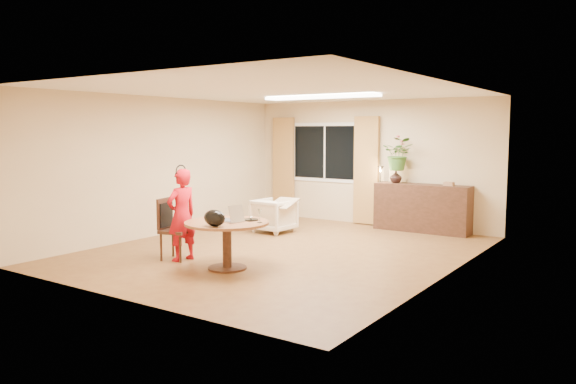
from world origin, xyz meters
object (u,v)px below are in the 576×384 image
object	(u,v)px
dining_chair	(176,229)
dining_table	(227,232)
child	(182,215)
armchair	(274,216)
sideboard	(422,208)

from	to	relation	value
dining_chair	dining_table	bearing A→B (deg)	-14.61
child	armchair	distance (m)	2.79
dining_table	dining_chair	xyz separation A→B (m)	(-1.02, 0.02, -0.07)
dining_chair	sideboard	bearing A→B (deg)	49.51
armchair	dining_chair	bearing A→B (deg)	95.33
child	sideboard	size ratio (longest dim) A/B	0.75
dining_table	armchair	size ratio (longest dim) A/B	1.67
dining_table	dining_chair	bearing A→B (deg)	179.16
sideboard	armchair	bearing A→B (deg)	-144.76
dining_chair	armchair	bearing A→B (deg)	79.00
child	armchair	bearing A→B (deg)	-166.84
sideboard	dining_table	bearing A→B (deg)	-105.18
child	dining_chair	bearing A→B (deg)	-77.79
dining_table	child	world-z (taller)	child
armchair	child	bearing A→B (deg)	97.76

